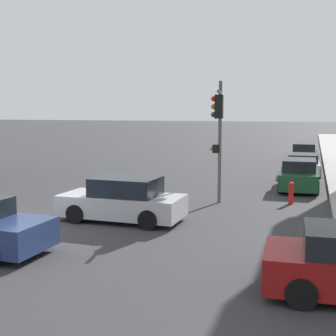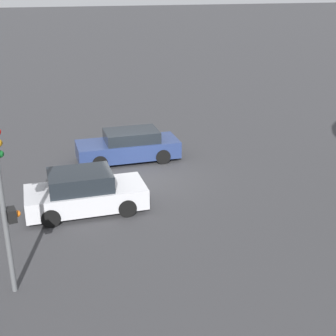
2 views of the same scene
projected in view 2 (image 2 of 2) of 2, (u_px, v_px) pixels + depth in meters
name	position (u px, v px, depth m)	size (l,w,h in m)	color
ground_plane	(136.00, 177.00, 20.12)	(300.00, 300.00, 0.00)	#333335
crossing_car_0	(129.00, 146.00, 21.74)	(4.75, 2.07, 1.46)	navy
crossing_car_1	(85.00, 193.00, 16.92)	(4.34, 2.10, 1.54)	#B7B7BC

